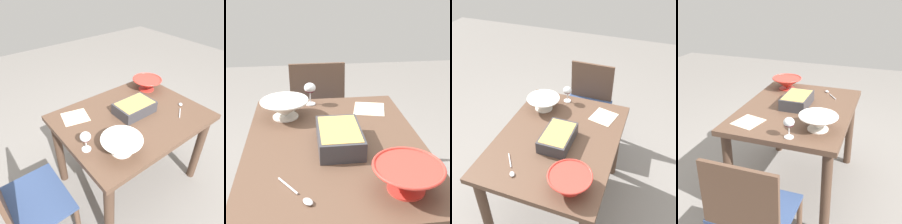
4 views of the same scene
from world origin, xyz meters
The scene contains 9 objects.
ground_plane centered at (0.00, 0.00, 0.00)m, with size 8.00×8.00×0.00m, color gray.
dining_table centered at (0.00, 0.00, 0.61)m, with size 1.11×0.84×0.73m.
chair centered at (0.91, 0.02, 0.47)m, with size 0.38×0.45×0.84m.
wine_glass centered at (0.47, 0.10, 0.83)m, with size 0.07×0.07×0.14m.
casserole_dish centered at (-0.04, -0.02, 0.78)m, with size 0.30×0.20×0.09m.
mixing_bowl centered at (-0.39, -0.23, 0.79)m, with size 0.26×0.26×0.11m.
small_bowl centered at (0.30, 0.24, 0.79)m, with size 0.27×0.27×0.11m.
serving_spoon centered at (-0.39, 0.16, 0.74)m, with size 0.18×0.14×0.01m.
napkin centered at (0.36, -0.25, 0.73)m, with size 0.19×0.18×0.00m, color beige.
Camera 1 is at (0.95, 0.98, 1.73)m, focal length 34.94 mm.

